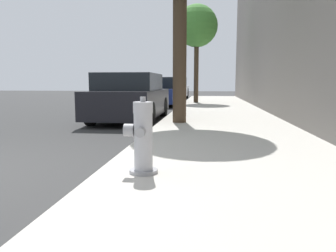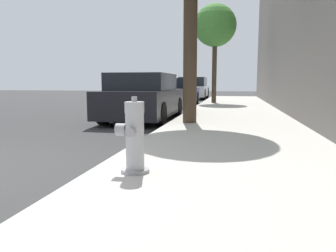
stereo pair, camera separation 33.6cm
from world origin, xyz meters
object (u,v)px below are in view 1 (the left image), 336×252
(fire_hydrant, at_px, (143,138))
(street_tree_far, at_px, (197,27))
(parked_car_near, at_px, (131,98))
(parked_car_mid, at_px, (159,92))
(parked_car_far, at_px, (173,88))

(fire_hydrant, relative_size, street_tree_far, 0.17)
(parked_car_near, distance_m, parked_car_mid, 6.34)
(fire_hydrant, relative_size, parked_car_mid, 0.19)
(parked_car_far, xyz_separation_m, street_tree_far, (1.76, -6.57, 2.94))
(parked_car_near, height_order, parked_car_mid, parked_car_near)
(parked_car_near, bearing_deg, street_tree_far, 75.53)
(parked_car_near, bearing_deg, parked_car_far, 90.58)
(parked_car_mid, xyz_separation_m, parked_car_far, (-0.00, 6.56, 0.07))
(parked_car_mid, distance_m, parked_car_far, 6.56)
(parked_car_mid, relative_size, street_tree_far, 0.92)
(parked_car_mid, distance_m, street_tree_far, 3.49)
(parked_car_far, bearing_deg, parked_car_mid, -89.98)
(street_tree_far, bearing_deg, parked_car_mid, 179.53)
(parked_car_near, xyz_separation_m, parked_car_mid, (-0.13, 6.34, -0.02))
(fire_hydrant, xyz_separation_m, parked_car_far, (-1.68, 18.88, 0.19))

